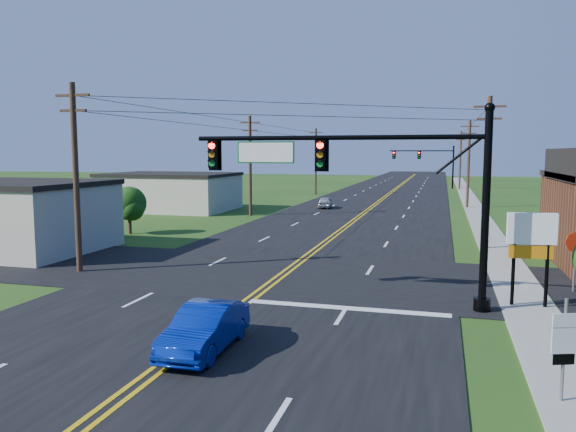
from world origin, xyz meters
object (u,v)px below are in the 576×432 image
(blue_car, at_px, (205,329))
(stop_sign, at_px, (576,248))
(signal_mast_main, at_px, (361,179))
(route_sign, at_px, (564,343))
(signal_mast_far, at_px, (425,160))

(blue_car, height_order, stop_sign, stop_sign)
(signal_mast_main, distance_m, route_sign, 9.97)
(route_sign, xyz_separation_m, stop_sign, (2.56, 11.43, 0.40))
(route_sign, height_order, stop_sign, stop_sign)
(signal_mast_far, bearing_deg, route_sign, -85.95)
(signal_mast_far, height_order, route_sign, signal_mast_far)
(blue_car, xyz_separation_m, stop_sign, (11.83, 10.45, 1.18))
(signal_mast_main, height_order, signal_mast_far, same)
(signal_mast_far, distance_m, stop_sign, 68.57)
(blue_car, relative_size, route_sign, 1.62)
(signal_mast_main, xyz_separation_m, route_sign, (5.73, -7.45, -3.31))
(signal_mast_main, relative_size, signal_mast_far, 1.03)
(signal_mast_main, distance_m, stop_sign, 9.64)
(signal_mast_far, xyz_separation_m, stop_sign, (8.19, -68.02, -2.70))
(signal_mast_main, relative_size, route_sign, 4.56)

